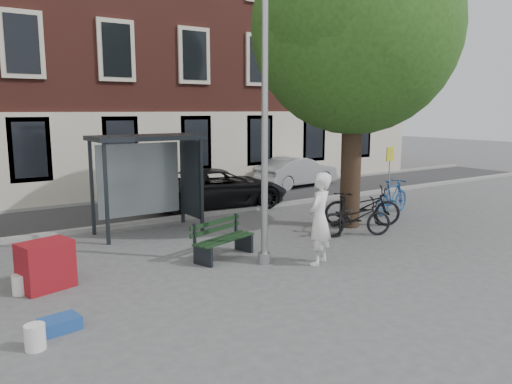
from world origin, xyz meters
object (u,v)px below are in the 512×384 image
object	(u,v)px
lamppost	(265,134)
painter	(319,219)
car_dark	(218,188)
bike_a	(356,217)
bus_shelter	(159,161)
bench	(223,241)
car_silver	(297,172)
red_stand	(46,265)
notice_sign	(390,163)
bike_c	(362,206)
bike_b	(392,197)
bike_d	(342,212)

from	to	relation	value
lamppost	painter	size ratio (longest dim) A/B	3.09
painter	car_dark	xyz separation A→B (m)	(1.36, 6.68, -0.33)
painter	bike_a	bearing A→B (deg)	179.62
bus_shelter	bench	size ratio (longest dim) A/B	1.69
bus_shelter	car_silver	world-z (taller)	bus_shelter
red_stand	notice_sign	distance (m)	11.40
bus_shelter	painter	distance (m)	5.12
lamppost	car_silver	size ratio (longest dim) A/B	1.57
bike_c	notice_sign	xyz separation A→B (m)	(2.65, 1.38, 0.95)
bike_b	red_stand	world-z (taller)	bike_b
bench	bike_a	xyz separation A→B (m)	(3.86, -0.28, 0.12)
painter	bike_d	world-z (taller)	painter
bike_a	notice_sign	xyz separation A→B (m)	(3.67, 2.12, 1.02)
bench	bike_c	xyz separation A→B (m)	(4.87, 0.46, 0.18)
lamppost	notice_sign	world-z (taller)	lamppost
painter	car_dark	world-z (taller)	painter
car_silver	car_dark	bearing A→B (deg)	106.20
bus_shelter	bike_a	bearing A→B (deg)	-41.67
car_silver	red_stand	size ratio (longest dim) A/B	4.34
lamppost	bike_b	xyz separation A→B (m)	(6.37, 2.00, -2.23)
bench	bike_c	size ratio (longest dim) A/B	0.79
red_stand	notice_sign	world-z (taller)	notice_sign
bus_shelter	bike_d	distance (m)	5.16
car_dark	car_silver	world-z (taller)	car_dark
bike_c	red_stand	distance (m)	8.57
bus_shelter	car_dark	world-z (taller)	bus_shelter
bus_shelter	bike_a	xyz separation A→B (m)	(3.94, -3.51, -1.42)
red_stand	painter	bearing A→B (deg)	-17.95
bike_c	red_stand	xyz separation A→B (m)	(-8.57, -0.35, -0.11)
bench	car_dark	world-z (taller)	car_dark
lamppost	car_dark	size ratio (longest dim) A/B	1.28
bike_d	notice_sign	xyz separation A→B (m)	(3.59, 1.53, 0.99)
lamppost	painter	xyz separation A→B (m)	(0.95, -0.68, -1.79)
red_stand	bus_shelter	bearing A→B (deg)	40.74
bike_b	car_dark	distance (m)	5.71
painter	bike_b	size ratio (longest dim) A/B	1.08
bike_c	car_silver	xyz separation A→B (m)	(3.10, 6.85, 0.08)
bus_shelter	bike_c	size ratio (longest dim) A/B	1.33
bike_b	car_silver	size ratio (longest dim) A/B	0.47
bike_a	car_dark	distance (m)	5.51
bus_shelter	bike_d	world-z (taller)	bus_shelter
bike_c	car_dark	size ratio (longest dim) A/B	0.45
bus_shelter	bike_b	size ratio (longest dim) A/B	1.55
bench	bike_d	distance (m)	3.94
bike_b	car_dark	xyz separation A→B (m)	(-4.06, 4.01, 0.11)
bike_b	bike_d	world-z (taller)	bike_b
bus_shelter	red_stand	distance (m)	4.99
bike_d	car_dark	bearing A→B (deg)	-30.07
bench	bike_b	world-z (taller)	bike_b
bus_shelter	bike_b	bearing A→B (deg)	-16.83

